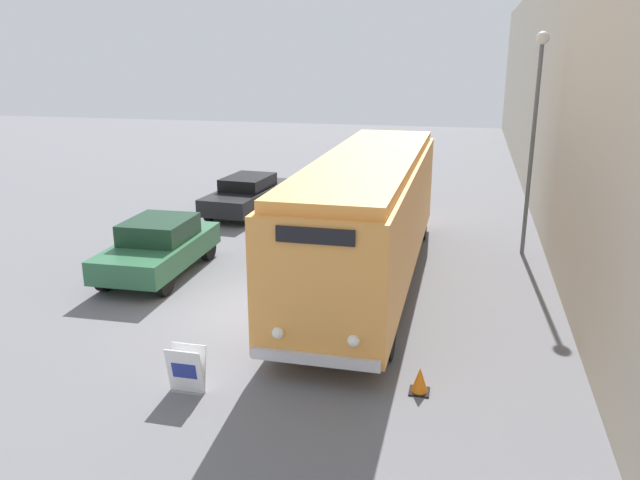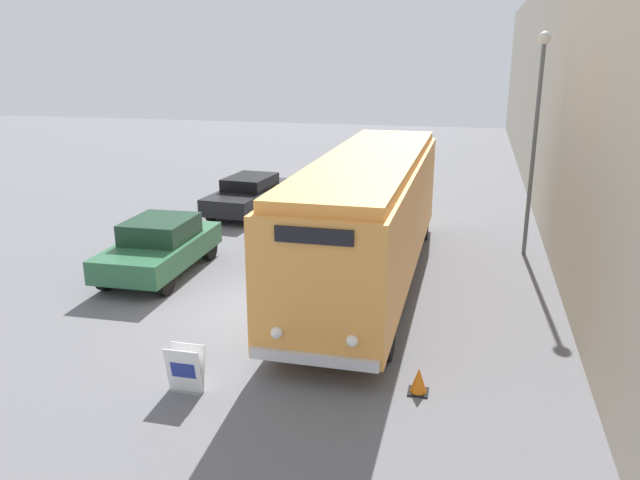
# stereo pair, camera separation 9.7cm
# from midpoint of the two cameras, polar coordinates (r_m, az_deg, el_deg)

# --- Properties ---
(ground_plane) EXTENTS (80.00, 80.00, 0.00)m
(ground_plane) POSITION_cam_midpoint_polar(r_m,az_deg,el_deg) (14.86, -5.24, -6.36)
(ground_plane) COLOR slate
(building_wall_right) EXTENTS (0.30, 60.00, 8.79)m
(building_wall_right) POSITION_cam_midpoint_polar(r_m,az_deg,el_deg) (23.11, 20.24, 12.20)
(building_wall_right) COLOR #B2A893
(building_wall_right) RESTS_ON ground_plane
(vintage_bus) EXTENTS (2.50, 11.48, 3.35)m
(vintage_bus) POSITION_cam_midpoint_polar(r_m,az_deg,el_deg) (16.12, 4.26, 2.52)
(vintage_bus) COLOR black
(vintage_bus) RESTS_ON ground_plane
(sign_board) EXTENTS (0.66, 0.33, 0.87)m
(sign_board) POSITION_cam_midpoint_polar(r_m,az_deg,el_deg) (11.52, -12.36, -11.56)
(sign_board) COLOR gray
(sign_board) RESTS_ON ground_plane
(streetlamp) EXTENTS (0.36, 0.36, 6.39)m
(streetlamp) POSITION_cam_midpoint_polar(r_m,az_deg,el_deg) (19.04, 18.95, 10.82)
(streetlamp) COLOR #595E60
(streetlamp) RESTS_ON ground_plane
(parked_car_near) EXTENTS (2.01, 4.32, 1.52)m
(parked_car_near) POSITION_cam_midpoint_polar(r_m,az_deg,el_deg) (17.47, -14.66, -0.56)
(parked_car_near) COLOR black
(parked_car_near) RESTS_ON ground_plane
(parked_car_mid) EXTENTS (2.15, 4.86, 1.36)m
(parked_car_mid) POSITION_cam_midpoint_polar(r_m,az_deg,el_deg) (23.86, -6.77, 4.22)
(parked_car_mid) COLOR black
(parked_car_mid) RESTS_ON ground_plane
(traffic_cone) EXTENTS (0.36, 0.36, 0.48)m
(traffic_cone) POSITION_cam_midpoint_polar(r_m,az_deg,el_deg) (11.46, 8.87, -12.57)
(traffic_cone) COLOR black
(traffic_cone) RESTS_ON ground_plane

